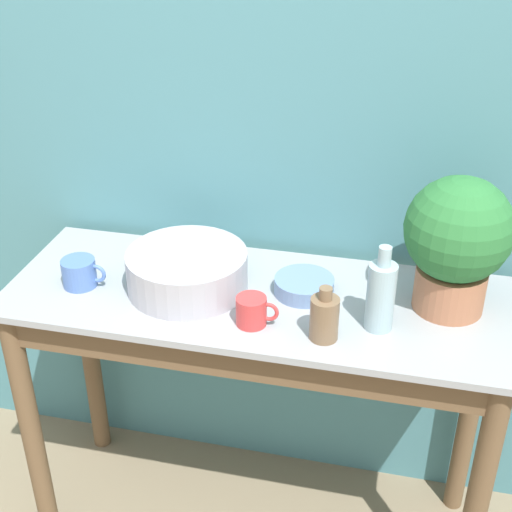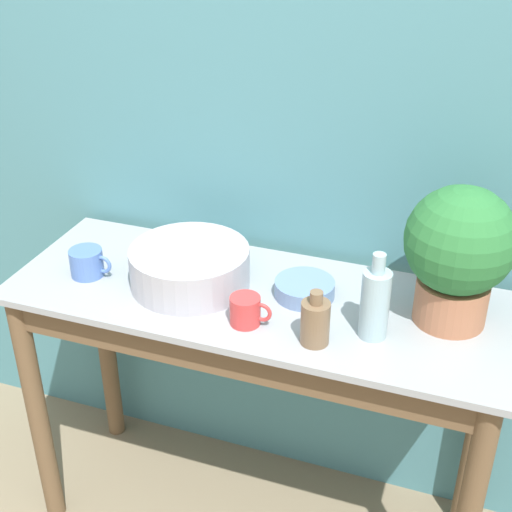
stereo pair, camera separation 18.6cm
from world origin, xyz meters
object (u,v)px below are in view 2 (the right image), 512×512
(potted_plant, at_px, (459,251))
(mug_blue, at_px, (87,263))
(bowl_small_blue, at_px, (305,289))
(mug_red, at_px, (246,310))
(bottle_tall, at_px, (375,303))
(bowl_wash_large, at_px, (190,267))
(bottle_short, at_px, (315,322))

(potted_plant, bearing_deg, mug_blue, -173.34)
(bowl_small_blue, bearing_deg, mug_red, -120.67)
(potted_plant, xyz_separation_m, mug_blue, (-0.98, -0.11, -0.16))
(potted_plant, distance_m, bottle_tall, 0.24)
(bowl_wash_large, xyz_separation_m, bowl_small_blue, (0.31, 0.05, -0.03))
(bottle_tall, height_order, mug_blue, bottle_tall)
(potted_plant, relative_size, mug_blue, 2.92)
(potted_plant, bearing_deg, bowl_small_blue, -177.71)
(mug_blue, height_order, bowl_small_blue, mug_blue)
(bowl_wash_large, distance_m, bowl_small_blue, 0.32)
(mug_red, height_order, mug_blue, mug_blue)
(mug_red, distance_m, mug_blue, 0.51)
(bottle_short, bearing_deg, bowl_wash_large, 159.81)
(mug_red, bearing_deg, mug_blue, 171.62)
(bottle_short, height_order, mug_red, bottle_short)
(mug_red, xyz_separation_m, bowl_small_blue, (0.10, 0.17, -0.02))
(bowl_wash_large, distance_m, mug_blue, 0.30)
(mug_blue, bearing_deg, bowl_wash_large, 10.25)
(mug_red, bearing_deg, bowl_wash_large, 148.99)
(potted_plant, height_order, bottle_tall, potted_plant)
(bottle_tall, height_order, mug_red, bottle_tall)
(bottle_short, relative_size, bowl_small_blue, 0.89)
(bowl_wash_large, xyz_separation_m, mug_red, (0.21, -0.13, -0.02))
(mug_blue, distance_m, bowl_small_blue, 0.61)
(potted_plant, distance_m, mug_red, 0.54)
(bottle_tall, xyz_separation_m, bottle_short, (-0.13, -0.08, -0.04))
(potted_plant, distance_m, bottle_short, 0.39)
(bowl_wash_large, bearing_deg, potted_plant, 5.12)
(potted_plant, distance_m, bowl_small_blue, 0.42)
(mug_blue, bearing_deg, bottle_tall, -1.20)
(bowl_wash_large, bearing_deg, mug_blue, -169.75)
(mug_blue, bearing_deg, bowl_small_blue, 9.34)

